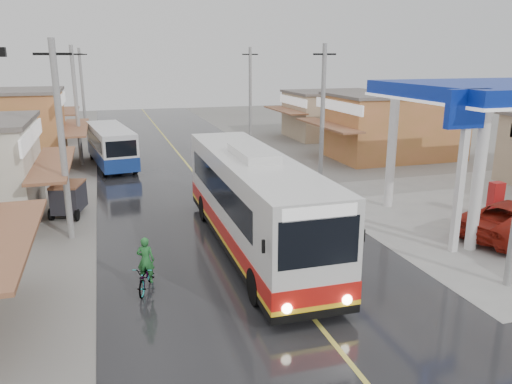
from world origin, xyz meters
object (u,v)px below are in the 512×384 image
coach_bus (253,202)px  second_bus (111,146)px  cyclist (146,273)px  tricycle_near (68,197)px

coach_bus → second_bus: coach_bus is taller
cyclist → tricycle_near: cyclist is taller
tricycle_near → coach_bus: bearing=-28.8°
coach_bus → tricycle_near: 9.68m
coach_bus → tricycle_near: bearing=138.2°
second_bus → coach_bus: bearing=-81.7°
second_bus → cyclist: second_bus is taller
coach_bus → second_bus: 17.77m
second_bus → cyclist: bearing=-96.1°
second_bus → cyclist: size_ratio=4.40×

